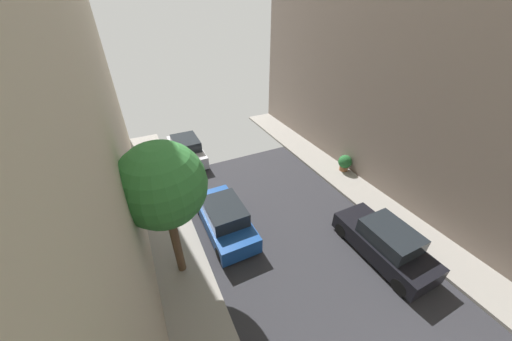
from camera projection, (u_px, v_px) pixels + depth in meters
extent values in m
cube|color=#194799|center=(225.00, 220.00, 12.06)|extent=(1.76, 4.20, 0.76)
cube|color=#1E2328|center=(225.00, 211.00, 11.57)|extent=(1.56, 2.10, 0.64)
cylinder|color=black|center=(199.00, 209.00, 13.06)|extent=(0.22, 0.64, 0.64)
cylinder|color=black|center=(229.00, 200.00, 13.64)|extent=(0.22, 0.64, 0.64)
cylinder|color=black|center=(220.00, 254.00, 10.74)|extent=(0.22, 0.64, 0.64)
cylinder|color=black|center=(255.00, 241.00, 11.31)|extent=(0.22, 0.64, 0.64)
cube|color=silver|center=(187.00, 152.00, 17.48)|extent=(1.76, 4.20, 0.76)
cube|color=#1E2328|center=(186.00, 143.00, 16.98)|extent=(1.56, 2.10, 0.64)
cylinder|color=black|center=(171.00, 147.00, 18.48)|extent=(0.22, 0.64, 0.64)
cylinder|color=black|center=(193.00, 143.00, 19.05)|extent=(0.22, 0.64, 0.64)
cylinder|color=black|center=(181.00, 169.00, 16.15)|extent=(0.22, 0.64, 0.64)
cylinder|color=black|center=(205.00, 163.00, 16.73)|extent=(0.22, 0.64, 0.64)
cube|color=black|center=(383.00, 245.00, 10.87)|extent=(1.76, 4.20, 0.76)
cube|color=#1E2328|center=(391.00, 235.00, 10.37)|extent=(1.56, 2.10, 0.64)
cylinder|color=black|center=(342.00, 230.00, 11.87)|extent=(0.22, 0.64, 0.64)
cylinder|color=black|center=(367.00, 219.00, 12.45)|extent=(0.22, 0.64, 0.64)
cylinder|color=black|center=(400.00, 287.00, 9.55)|extent=(0.22, 0.64, 0.64)
cylinder|color=black|center=(428.00, 270.00, 10.12)|extent=(0.22, 0.64, 0.64)
cylinder|color=brown|center=(176.00, 242.00, 9.56)|extent=(0.30, 0.30, 3.04)
sphere|color=#38843D|center=(162.00, 185.00, 8.15)|extent=(2.82, 2.82, 2.82)
cylinder|color=brown|center=(344.00, 168.00, 16.26)|extent=(0.51, 0.51, 0.28)
sphere|color=#23602D|center=(345.00, 162.00, 16.01)|extent=(0.81, 0.81, 0.81)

